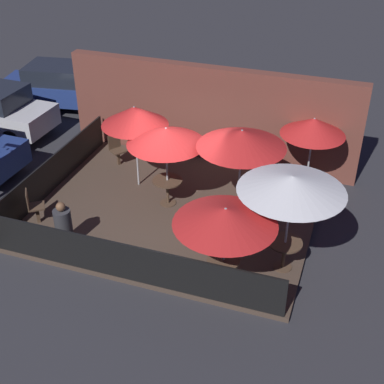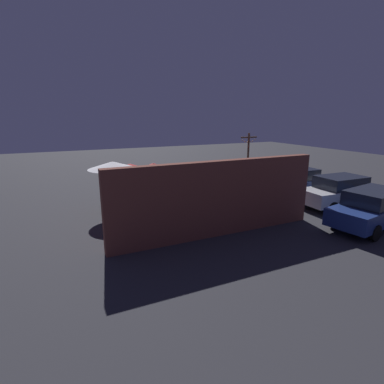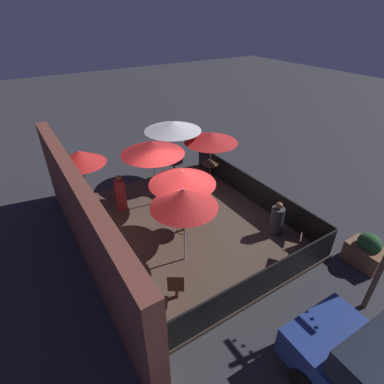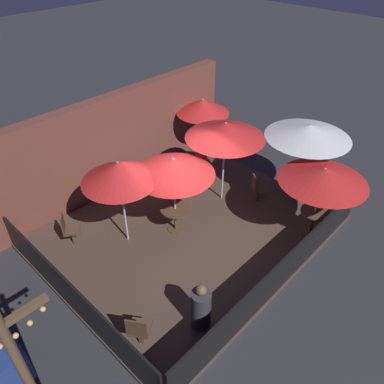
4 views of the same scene
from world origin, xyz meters
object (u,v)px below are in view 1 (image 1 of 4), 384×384
object	(u,v)px
patio_umbrella_5	(314,127)
patio_chair_0	(252,223)
patio_umbrella_1	(292,183)
patio_umbrella_4	(242,139)
patio_chair_1	(117,149)
dining_table_0	(167,185)
patio_umbrella_3	(135,116)
patio_chair_2	(33,205)
dining_table_2	(223,266)
patron_0	(64,226)
patron_1	(264,177)
patio_umbrella_2	(225,216)
parked_car_2	(63,86)
dining_table_1	(285,248)
patio_umbrella_0	(166,136)

from	to	relation	value
patio_umbrella_5	patio_chair_0	size ratio (longest dim) A/B	2.28
patio_umbrella_1	patio_umbrella_4	bearing A→B (deg)	132.80
patio_chair_1	patio_chair_0	bearing A→B (deg)	8.06
patio_umbrella_5	dining_table_0	size ratio (longest dim) A/B	2.62
patio_umbrella_3	patio_chair_2	xyz separation A→B (m)	(-1.70, -2.54, -1.59)
patio_umbrella_1	dining_table_2	size ratio (longest dim) A/B	3.07
patio_umbrella_4	dining_table_2	xyz separation A→B (m)	(0.39, -2.69, -1.63)
dining_table_2	patron_0	xyz separation A→B (m)	(-3.97, 0.25, -0.09)
patio_chair_0	patron_1	bearing A→B (deg)	135.58
patio_umbrella_2	patron_1	world-z (taller)	patio_umbrella_2
dining_table_0	patio_chair_2	distance (m)	3.41
patio_chair_2	patio_umbrella_5	bearing A→B (deg)	-1.03
parked_car_2	patio_umbrella_3	bearing A→B (deg)	-50.55
patio_umbrella_2	patio_umbrella_5	distance (m)	4.89
dining_table_1	patio_umbrella_3	bearing A→B (deg)	153.94
dining_table_1	dining_table_0	bearing A→B (deg)	154.93
patio_umbrella_5	patron_0	size ratio (longest dim) A/B	1.76
patio_chair_1	patron_0	bearing A→B (deg)	-47.65
dining_table_1	patio_chair_1	size ratio (longest dim) A/B	0.84
patio_umbrella_5	dining_table_1	distance (m)	3.90
patio_umbrella_2	patio_chair_2	distance (m)	5.36
patio_umbrella_0	patio_chair_1	size ratio (longest dim) A/B	2.42
patio_umbrella_3	patron_0	world-z (taller)	patio_umbrella_3
patio_umbrella_3	patron_1	xyz separation A→B (m)	(3.43, 0.57, -1.50)
patio_umbrella_0	patio_umbrella_4	world-z (taller)	patio_umbrella_4
patio_umbrella_5	patio_chair_0	world-z (taller)	patio_umbrella_5
patio_umbrella_5	dining_table_1	world-z (taller)	patio_umbrella_5
patio_umbrella_2	dining_table_1	xyz separation A→B (m)	(1.09, 1.09, -1.31)
patio_umbrella_1	patio_chair_0	world-z (taller)	patio_umbrella_1
dining_table_0	patio_umbrella_5	bearing A→B (deg)	32.16
patio_umbrella_4	patio_chair_1	xyz separation A→B (m)	(-4.12, 1.51, -1.73)
patio_umbrella_0	patio_umbrella_1	size ratio (longest dim) A/B	0.92
patio_umbrella_3	dining_table_0	distance (m)	2.00
patio_umbrella_2	dining_table_2	distance (m)	1.27
patio_umbrella_0	dining_table_2	size ratio (longest dim) A/B	2.83
patio_chair_2	patron_0	bearing A→B (deg)	-58.11
patio_umbrella_5	patio_chair_2	bearing A→B (deg)	-146.96
patio_chair_0	patron_0	xyz separation A→B (m)	(-4.15, -1.62, 0.02)
patio_umbrella_2	dining_table_1	size ratio (longest dim) A/B	2.77
patio_umbrella_1	patio_chair_1	world-z (taller)	patio_umbrella_1
dining_table_2	patio_umbrella_1	bearing A→B (deg)	45.07
patron_1	parked_car_2	distance (m)	9.13
patio_umbrella_1	patio_umbrella_4	xyz separation A→B (m)	(-1.48, 1.60, 0.02)
parked_car_2	patio_umbrella_4	bearing A→B (deg)	-40.97
dining_table_1	dining_table_2	xyz separation A→B (m)	(-1.09, -1.09, 0.04)
patio_umbrella_0	patio_umbrella_4	bearing A→B (deg)	0.32
patio_umbrella_1	dining_table_1	size ratio (longest dim) A/B	3.12
patio_umbrella_2	dining_table_2	size ratio (longest dim) A/B	2.72
patio_umbrella_2	patio_chair_0	xyz separation A→B (m)	(0.18, 1.87, -1.38)
dining_table_0	dining_table_1	distance (m)	3.75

